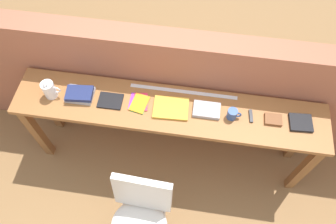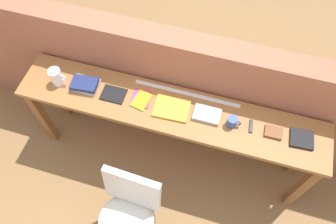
{
  "view_description": "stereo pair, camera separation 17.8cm",
  "coord_description": "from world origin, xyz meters",
  "px_view_note": "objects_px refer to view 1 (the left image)",
  "views": [
    {
      "loc": [
        0.19,
        -1.03,
        3.08
      ],
      "look_at": [
        0.0,
        0.25,
        0.9
      ],
      "focal_mm": 35.0,
      "sensor_mm": 36.0,
      "label": 1
    },
    {
      "loc": [
        0.36,
        -0.99,
        3.08
      ],
      "look_at": [
        0.0,
        0.25,
        0.9
      ],
      "focal_mm": 35.0,
      "sensor_mm": 36.0,
      "label": 2
    }
  ],
  "objects_px": {
    "chair_white_moulded": "(140,215)",
    "pitcher_white": "(49,90)",
    "multitool_folded": "(251,116)",
    "book_open_centre": "(171,108)",
    "pamphlet_pile_colourful": "(139,103)",
    "book_repair_rightmost": "(301,123)",
    "mug": "(232,114)",
    "leather_journal_brown": "(273,119)",
    "magazine_cycling": "(110,101)",
    "book_stack_leftmost": "(80,94)"
  },
  "relations": [
    {
      "from": "multitool_folded",
      "to": "book_repair_rightmost",
      "type": "bearing_deg",
      "value": -0.78
    },
    {
      "from": "multitool_folded",
      "to": "leather_journal_brown",
      "type": "height_order",
      "value": "leather_journal_brown"
    },
    {
      "from": "book_stack_leftmost",
      "to": "magazine_cycling",
      "type": "relative_size",
      "value": 1.16
    },
    {
      "from": "pitcher_white",
      "to": "multitool_folded",
      "type": "bearing_deg",
      "value": 1.19
    },
    {
      "from": "pamphlet_pile_colourful",
      "to": "book_repair_rightmost",
      "type": "distance_m",
      "value": 1.26
    },
    {
      "from": "book_open_centre",
      "to": "leather_journal_brown",
      "type": "height_order",
      "value": "leather_journal_brown"
    },
    {
      "from": "pitcher_white",
      "to": "book_stack_leftmost",
      "type": "height_order",
      "value": "pitcher_white"
    },
    {
      "from": "mug",
      "to": "book_repair_rightmost",
      "type": "distance_m",
      "value": 0.53
    },
    {
      "from": "book_open_centre",
      "to": "chair_white_moulded",
      "type": "bearing_deg",
      "value": -101.88
    },
    {
      "from": "chair_white_moulded",
      "to": "mug",
      "type": "bearing_deg",
      "value": 51.71
    },
    {
      "from": "pamphlet_pile_colourful",
      "to": "leather_journal_brown",
      "type": "bearing_deg",
      "value": -0.06
    },
    {
      "from": "magazine_cycling",
      "to": "leather_journal_brown",
      "type": "height_order",
      "value": "leather_journal_brown"
    },
    {
      "from": "multitool_folded",
      "to": "leather_journal_brown",
      "type": "xyz_separation_m",
      "value": [
        0.17,
        -0.01,
        0.0
      ]
    },
    {
      "from": "book_repair_rightmost",
      "to": "book_stack_leftmost",
      "type": "bearing_deg",
      "value": 176.63
    },
    {
      "from": "book_open_centre",
      "to": "mug",
      "type": "distance_m",
      "value": 0.48
    },
    {
      "from": "book_stack_leftmost",
      "to": "book_repair_rightmost",
      "type": "height_order",
      "value": "book_stack_leftmost"
    },
    {
      "from": "magazine_cycling",
      "to": "mug",
      "type": "height_order",
      "value": "mug"
    },
    {
      "from": "pitcher_white",
      "to": "mug",
      "type": "relative_size",
      "value": 1.67
    },
    {
      "from": "pamphlet_pile_colourful",
      "to": "book_repair_rightmost",
      "type": "height_order",
      "value": "book_repair_rightmost"
    },
    {
      "from": "book_repair_rightmost",
      "to": "chair_white_moulded",
      "type": "bearing_deg",
      "value": -148.84
    },
    {
      "from": "pamphlet_pile_colourful",
      "to": "mug",
      "type": "xyz_separation_m",
      "value": [
        0.73,
        -0.02,
        0.04
      ]
    },
    {
      "from": "magazine_cycling",
      "to": "mug",
      "type": "distance_m",
      "value": 0.96
    },
    {
      "from": "mug",
      "to": "book_stack_leftmost",
      "type": "bearing_deg",
      "value": 179.34
    },
    {
      "from": "chair_white_moulded",
      "to": "pitcher_white",
      "type": "bearing_deg",
      "value": 138.23
    },
    {
      "from": "book_stack_leftmost",
      "to": "leather_journal_brown",
      "type": "relative_size",
      "value": 1.71
    },
    {
      "from": "chair_white_moulded",
      "to": "pitcher_white",
      "type": "distance_m",
      "value": 1.21
    },
    {
      "from": "leather_journal_brown",
      "to": "magazine_cycling",
      "type": "bearing_deg",
      "value": -179.9
    },
    {
      "from": "book_stack_leftmost",
      "to": "leather_journal_brown",
      "type": "distance_m",
      "value": 1.53
    },
    {
      "from": "leather_journal_brown",
      "to": "pitcher_white",
      "type": "bearing_deg",
      "value": -179.72
    },
    {
      "from": "mug",
      "to": "leather_journal_brown",
      "type": "distance_m",
      "value": 0.32
    },
    {
      "from": "chair_white_moulded",
      "to": "mug",
      "type": "relative_size",
      "value": 8.1
    },
    {
      "from": "chair_white_moulded",
      "to": "pamphlet_pile_colourful",
      "type": "bearing_deg",
      "value": 99.7
    },
    {
      "from": "pitcher_white",
      "to": "mug",
      "type": "distance_m",
      "value": 1.44
    },
    {
      "from": "book_stack_leftmost",
      "to": "pamphlet_pile_colourful",
      "type": "distance_m",
      "value": 0.48
    },
    {
      "from": "leather_journal_brown",
      "to": "book_repair_rightmost",
      "type": "bearing_deg",
      "value": 0.17
    },
    {
      "from": "book_repair_rightmost",
      "to": "mug",
      "type": "bearing_deg",
      "value": 178.63
    },
    {
      "from": "book_stack_leftmost",
      "to": "leather_journal_brown",
      "type": "xyz_separation_m",
      "value": [
        1.53,
        0.0,
        -0.02
      ]
    },
    {
      "from": "chair_white_moulded",
      "to": "pamphlet_pile_colourful",
      "type": "height_order",
      "value": "same"
    },
    {
      "from": "chair_white_moulded",
      "to": "pamphlet_pile_colourful",
      "type": "relative_size",
      "value": 4.41
    },
    {
      "from": "chair_white_moulded",
      "to": "multitool_folded",
      "type": "relative_size",
      "value": 8.1
    },
    {
      "from": "pamphlet_pile_colourful",
      "to": "pitcher_white",
      "type": "bearing_deg",
      "value": -177.87
    },
    {
      "from": "magazine_cycling",
      "to": "pamphlet_pile_colourful",
      "type": "distance_m",
      "value": 0.23
    },
    {
      "from": "mug",
      "to": "pamphlet_pile_colourful",
      "type": "bearing_deg",
      "value": 178.53
    },
    {
      "from": "book_open_centre",
      "to": "leather_journal_brown",
      "type": "relative_size",
      "value": 2.11
    },
    {
      "from": "magazine_cycling",
      "to": "multitool_folded",
      "type": "height_order",
      "value": "multitool_folded"
    },
    {
      "from": "book_open_centre",
      "to": "book_repair_rightmost",
      "type": "xyz_separation_m",
      "value": [
        1.0,
        0.01,
        0.0
      ]
    },
    {
      "from": "book_stack_leftmost",
      "to": "mug",
      "type": "height_order",
      "value": "mug"
    },
    {
      "from": "leather_journal_brown",
      "to": "pamphlet_pile_colourful",
      "type": "bearing_deg",
      "value": 179.39
    },
    {
      "from": "book_stack_leftmost",
      "to": "pamphlet_pile_colourful",
      "type": "bearing_deg",
      "value": 0.58
    },
    {
      "from": "book_stack_leftmost",
      "to": "pamphlet_pile_colourful",
      "type": "height_order",
      "value": "book_stack_leftmost"
    }
  ]
}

